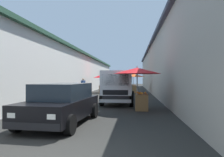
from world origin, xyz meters
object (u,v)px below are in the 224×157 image
Objects in this scene: fruit_stall_far_right at (138,78)px; vendor_by_crates at (83,86)px; fruit_stall_near_left at (103,79)px; hatchback_car at (62,103)px; fruit_stall_mid_lane at (133,78)px; delivery_truck at (118,88)px.

fruit_stall_far_right is 1.43× the size of vendor_by_crates.
fruit_stall_near_left is 0.99× the size of fruit_stall_far_right.
fruit_stall_far_right reaches higher than vendor_by_crates.
fruit_stall_far_right is 4.47m from hatchback_car.
fruit_stall_mid_lane is 15.95m from hatchback_car.
delivery_truck is at bearing -16.15° from hatchback_car.
fruit_stall_mid_lane is at bearing -48.22° from vendor_by_crates.
fruit_stall_far_right is (-12.58, -3.67, 0.06)m from fruit_stall_near_left.
delivery_truck is (-10.24, 0.93, -0.67)m from fruit_stall_mid_lane.
vendor_by_crates is at bearing 131.78° from fruit_stall_mid_lane.
fruit_stall_far_right is 9.61m from vendor_by_crates.
fruit_stall_mid_lane is (-0.21, -3.38, 0.11)m from fruit_stall_near_left.
fruit_stall_mid_lane is at bearing -5.20° from delivery_truck.
fruit_stall_near_left is at bearing 13.20° from delivery_truck.
fruit_stall_near_left reaches higher than hatchback_car.
hatchback_car is (-15.72, 2.52, -0.98)m from fruit_stall_mid_lane.
delivery_truck reaches higher than hatchback_car.
fruit_stall_far_right is at bearing -149.05° from vendor_by_crates.
fruit_stall_near_left is 15.98m from hatchback_car.
fruit_stall_far_right reaches higher than fruit_stall_mid_lane.
hatchback_car is 2.41× the size of vendor_by_crates.
fruit_stall_near_left is 0.48× the size of delivery_truck.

